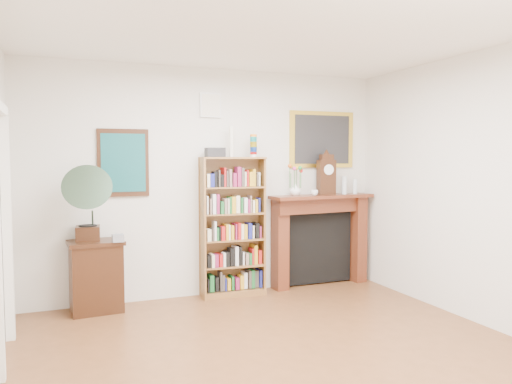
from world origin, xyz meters
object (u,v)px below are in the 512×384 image
side_cabinet (96,276)px  bottle_left (344,185)px  cd_stack (118,238)px  flower_vase (295,190)px  mantel_clock (326,175)px  teacup (314,193)px  gramophone (88,199)px  fireplace (319,232)px  bookshelf (233,219)px  bottle_right (355,186)px

side_cabinet → bottle_left: 3.35m
cd_stack → flower_vase: (2.26, 0.24, 0.46)m
side_cabinet → mantel_clock: (2.92, 0.05, 1.08)m
mantel_clock → teacup: 0.32m
mantel_clock → bottle_left: 0.32m
cd_stack → teacup: teacup is taller
gramophone → cd_stack: size_ratio=7.00×
gramophone → fireplace: bearing=8.1°
cd_stack → flower_vase: 2.32m
cd_stack → gramophone: bearing=164.2°
gramophone → teacup: size_ratio=8.84×
teacup → mantel_clock: bearing=18.8°
gramophone → bottle_left: 3.29m
flower_vase → mantel_clock: bearing=-3.2°
cd_stack → flower_vase: bearing=6.0°
fireplace → flower_vase: size_ratio=9.84×
side_cabinet → teacup: bearing=-4.7°
flower_vase → teacup: size_ratio=1.57×
side_cabinet → gramophone: (-0.07, -0.07, 0.87)m
cd_stack → fireplace: bearing=6.2°
bottle_left → teacup: bearing=-168.6°
bookshelf → teacup: bearing=-0.5°
bookshelf → mantel_clock: 1.39m
bookshelf → side_cabinet: 1.72m
side_cabinet → bottle_right: (3.38, 0.08, 0.92)m
bottle_right → cd_stack: bearing=-175.7°
side_cabinet → teacup: (2.71, -0.02, 0.86)m
bookshelf → cd_stack: bookshelf is taller
side_cabinet → gramophone: size_ratio=0.95×
gramophone → flower_vase: size_ratio=5.64×
fireplace → cd_stack: 2.66m
mantel_clock → bottle_left: bearing=9.1°
bookshelf → bottle_left: bearing=4.7°
side_cabinet → bottle_right: bearing=-3.0°
side_cabinet → teacup: 2.84m
mantel_clock → bottle_right: bearing=6.4°
side_cabinet → cd_stack: bearing=-39.6°
gramophone → bottle_right: (3.46, 0.15, 0.05)m
cd_stack → teacup: bearing=3.2°
flower_vase → teacup: (0.23, -0.10, -0.04)m
side_cabinet → cd_stack: (0.22, -0.16, 0.44)m
gramophone → bottle_left: gramophone is taller
bookshelf → bottle_left: 1.63m
fireplace → flower_vase: flower_vase is taller
side_cabinet → cd_stack: 0.52m
teacup → gramophone: bearing=-178.8°
bookshelf → flower_vase: bookshelf is taller
bottle_right → teacup: bearing=-171.8°
cd_stack → mantel_clock: size_ratio=0.23×
bookshelf → flower_vase: 0.92m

